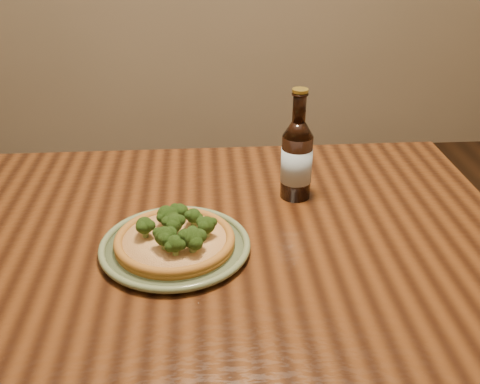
{
  "coord_description": "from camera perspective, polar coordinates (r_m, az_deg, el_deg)",
  "views": [
    {
      "loc": [
        0.16,
        -0.86,
        1.37
      ],
      "look_at": [
        0.23,
        0.16,
        0.82
      ],
      "focal_mm": 42.0,
      "sensor_mm": 36.0,
      "label": 1
    }
  ],
  "objects": [
    {
      "name": "beer_bottle",
      "position": [
        1.26,
        5.78,
        3.39
      ],
      "size": [
        0.07,
        0.07,
        0.25
      ],
      "rotation": [
        0.0,
        0.0,
        -0.2
      ],
      "color": "black",
      "rests_on": "table"
    },
    {
      "name": "plate",
      "position": [
        1.1,
        -6.61,
        -5.49
      ],
      "size": [
        0.29,
        0.29,
        0.02
      ],
      "rotation": [
        0.0,
        0.0,
        0.12
      ],
      "color": "#677752",
      "rests_on": "table"
    },
    {
      "name": "table",
      "position": [
        1.21,
        -11.0,
        -8.53
      ],
      "size": [
        1.6,
        0.9,
        0.75
      ],
      "color": "#4B2610",
      "rests_on": "ground"
    },
    {
      "name": "pizza",
      "position": [
        1.09,
        -6.61,
        -4.7
      ],
      "size": [
        0.23,
        0.23,
        0.07
      ],
      "rotation": [
        0.0,
        0.0,
        -0.03
      ],
      "color": "#A46925",
      "rests_on": "plate"
    }
  ]
}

